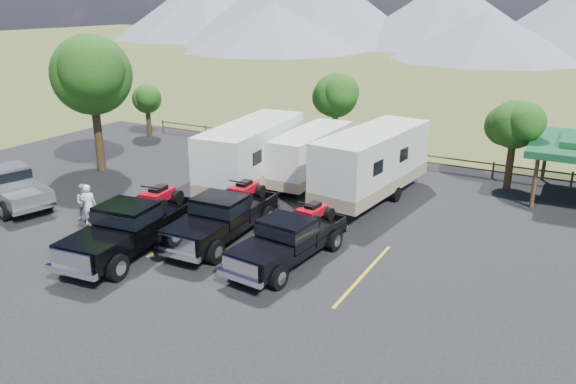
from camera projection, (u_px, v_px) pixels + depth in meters
The scene contains 18 objects.
ground at pixel (165, 283), 20.01m from camera, with size 320.00×320.00×0.00m, color #4A5D27.
asphalt_lot at pixel (215, 251), 22.49m from camera, with size 44.00×34.00×0.04m, color black.
stall_lines at pixel (229, 242), 23.31m from camera, with size 12.12×5.50×0.01m.
tree_big_nw at pixel (91, 75), 31.39m from camera, with size 5.54×5.18×7.84m.
tree_ne_a at pixel (514, 125), 28.88m from camera, with size 3.11×2.92×4.76m.
tree_north at pixel (335, 96), 35.44m from camera, with size 3.46×3.24×5.25m.
tree_nw_small at pixel (147, 99), 40.51m from camera, with size 2.59×2.43×3.85m.
rail_fence at pixel (391, 155), 34.23m from camera, with size 36.12×0.12×1.00m.
mountain_range at pixel (494, 9), 108.72m from camera, with size 209.00×71.00×20.00m.
rig_left at pixel (133, 225), 22.23m from camera, with size 2.95×6.99×2.27m.
rig_center at pixel (224, 215), 23.38m from camera, with size 2.51×6.53×2.15m.
rig_right at pixel (290, 238), 21.32m from camera, with size 2.58×6.15×2.00m.
trailer_left at pixel (252, 155), 29.45m from camera, with size 3.36×10.06×3.48m.
trailer_center at pixel (310, 156), 30.38m from camera, with size 2.25×8.35×2.91m.
trailer_right at pixel (372, 164), 27.83m from camera, with size 3.47×10.09×3.49m.
pickup_silver at pixel (8, 185), 27.27m from camera, with size 6.63×3.61×1.90m.
person_a at pixel (89, 205), 24.82m from camera, with size 0.69×0.45×1.88m, color white.
person_b at pixel (85, 202), 25.43m from camera, with size 0.82×0.64×1.70m, color gray.
Camera 1 is at (12.46, -13.53, 9.59)m, focal length 35.00 mm.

